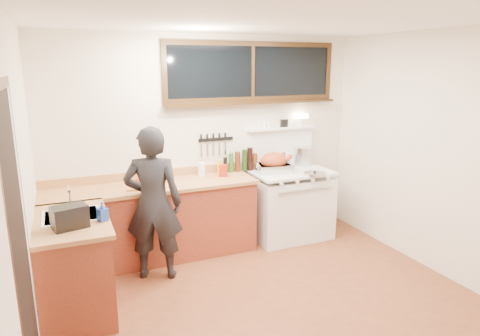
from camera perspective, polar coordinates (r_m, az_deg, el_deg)
name	(u,v)px	position (r m, az deg, el deg)	size (l,w,h in m)	color
ground_plane	(270,305)	(4.33, 4.02, -17.70)	(4.00, 3.50, 0.02)	brown
room_shell	(273,134)	(3.74, 4.45, 4.54)	(4.10, 3.60, 2.65)	beige
counter_back	(153,221)	(5.13, -11.53, -6.99)	(2.44, 0.64, 1.00)	maroon
counter_left	(74,265)	(4.29, -21.22, -11.98)	(0.64, 1.09, 0.90)	maroon
sink_unit	(72,221)	(4.21, -21.46, -6.65)	(0.50, 0.45, 0.37)	white
vintage_stove	(289,202)	(5.70, 6.59, -4.55)	(1.02, 0.74, 1.59)	white
back_window	(253,79)	(5.51, 1.73, 11.82)	(2.32, 0.13, 0.77)	black
left_doorway	(23,259)	(2.97, -26.97, -10.79)	(0.02, 1.04, 2.17)	black
knife_strip	(215,140)	(5.40, -3.38, 3.73)	(0.46, 0.03, 0.28)	black
man	(153,204)	(4.57, -11.48, -4.71)	(0.70, 0.58, 1.65)	black
soap_bottle	(102,211)	(3.95, -17.87, -5.54)	(0.10, 0.11, 0.17)	#2043A3
toaster	(70,217)	(3.88, -21.77, -6.06)	(0.32, 0.25, 0.19)	black
cutting_board	(144,183)	(4.88, -12.67, -1.98)	(0.41, 0.35, 0.13)	#B17946
roast_turkey	(274,164)	(5.49, 4.57, 0.58)	(0.50, 0.41, 0.25)	silver
stockpot	(303,156)	(5.90, 8.39, 1.63)	(0.30, 0.30, 0.25)	silver
saucepan	(282,162)	(5.73, 5.61, 0.75)	(0.18, 0.30, 0.13)	silver
pot_lid	(315,173)	(5.42, 9.93, -0.72)	(0.33, 0.33, 0.04)	silver
coffee_tin	(223,171)	(5.24, -2.27, -0.34)	(0.12, 0.11, 0.15)	#9C2011
pitcher	(202,169)	(5.27, -5.15, -0.18)	(0.11, 0.11, 0.17)	white
bottle_cluster	(240,162)	(5.47, -0.01, 0.85)	(0.55, 0.07, 0.30)	black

